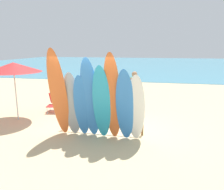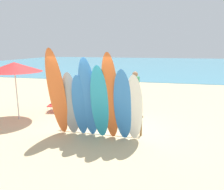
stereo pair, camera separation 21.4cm
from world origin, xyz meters
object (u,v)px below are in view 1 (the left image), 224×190
surfboard_blue_2 (82,106)px  surfboard_blue_6 (125,106)px  beach_chair_red (54,102)px  beachgoer_near_rack (134,88)px  surfboard_teal_4 (102,103)px  surfboard_white_7 (136,109)px  surfboard_orange_0 (58,94)px  surfboard_orange_5 (112,98)px  beachgoer_photographing (108,76)px  surfboard_blue_3 (90,99)px  beach_umbrella (13,67)px  surfboard_grey_1 (72,105)px  surfboard_rack (102,117)px

surfboard_blue_2 → surfboard_blue_6: surfboard_blue_6 is taller
beach_chair_red → beachgoer_near_rack: bearing=4.1°
surfboard_teal_4 → beachgoer_near_rack: (0.59, 3.34, -0.15)m
surfboard_blue_6 → surfboard_white_7: bearing=8.7°
surfboard_orange_0 → surfboard_orange_5: surfboard_orange_0 is taller
beachgoer_photographing → beach_chair_red: 5.63m
surfboard_teal_4 → beach_chair_red: surfboard_teal_4 is taller
surfboard_blue_3 → beach_umbrella: (-3.28, 1.14, 0.78)m
surfboard_blue_3 → surfboard_white_7: (1.36, -0.02, -0.22)m
surfboard_blue_2 → beach_umbrella: size_ratio=0.93×
surfboard_grey_1 → surfboard_blue_3: (0.61, -0.07, 0.22)m
surfboard_blue_3 → surfboard_orange_0: bearing=-174.9°
surfboard_teal_4 → beach_umbrella: 3.93m
surfboard_blue_3 → beach_chair_red: 3.58m
surfboard_blue_2 → surfboard_orange_5: surfboard_orange_5 is taller
surfboard_rack → beachgoer_photographing: bearing=101.1°
surfboard_blue_2 → surfboard_blue_6: (1.34, -0.11, 0.11)m
beachgoer_near_rack → surfboard_orange_5: bearing=14.3°
surfboard_orange_5 → beachgoer_photographing: size_ratio=1.83×
surfboard_white_7 → beach_umbrella: (-4.64, 1.16, 0.99)m
surfboard_blue_6 → beach_umbrella: (-4.33, 1.20, 0.92)m
surfboard_blue_2 → surfboard_white_7: (1.65, -0.07, 0.04)m
surfboard_rack → surfboard_orange_5: bearing=-53.4°
surfboard_rack → surfboard_blue_6: surfboard_blue_6 is taller
surfboard_orange_0 → surfboard_teal_4: (1.33, 0.03, -0.23)m
surfboard_rack → surfboard_teal_4: 0.92m
surfboard_teal_4 → surfboard_blue_6: (0.69, -0.02, -0.04)m
surfboard_blue_3 → beachgoer_near_rack: 3.44m
surfboard_orange_0 → surfboard_blue_6: size_ratio=1.24×
surfboard_orange_5 → beach_chair_red: surfboard_orange_5 is taller
surfboard_orange_0 → surfboard_blue_2: bearing=9.9°
beachgoer_near_rack → surfboard_blue_3: bearing=2.9°
surfboard_teal_4 → surfboard_orange_5: bearing=-5.4°
surfboard_blue_3 → beachgoer_photographing: size_ratio=1.73×
beachgoer_photographing → beach_chair_red: size_ratio=1.85×
surfboard_orange_5 → beachgoer_near_rack: bearing=86.2°
surfboard_orange_5 → beachgoer_near_rack: surfboard_orange_5 is taller
surfboard_grey_1 → beachgoer_near_rack: size_ratio=1.20×
surfboard_blue_3 → surfboard_white_7: 1.38m
surfboard_blue_2 → surfboard_teal_4: surfboard_teal_4 is taller
surfboard_white_7 → beachgoer_near_rack: bearing=96.2°
surfboard_blue_2 → beachgoer_photographing: (-0.97, 7.95, -0.14)m
surfboard_blue_3 → beachgoer_near_rack: surfboard_blue_3 is taller
surfboard_grey_1 → surfboard_blue_3: surfboard_blue_3 is taller
surfboard_blue_2 → surfboard_grey_1: bearing=171.0°
surfboard_rack → surfboard_blue_6: size_ratio=1.21×
surfboard_teal_4 → beach_umbrella: (-3.64, 1.18, 0.88)m
beachgoer_photographing → beachgoer_near_rack: 5.20m
surfboard_grey_1 → surfboard_blue_6: surfboard_blue_6 is taller
surfboard_rack → beach_umbrella: beach_umbrella is taller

